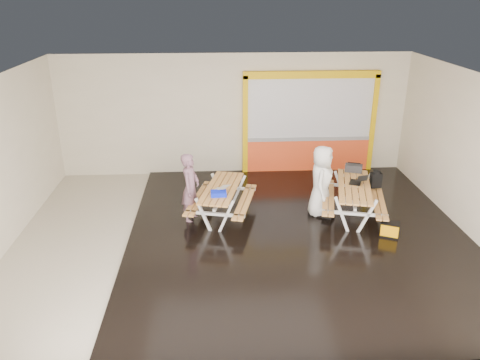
{
  "coord_description": "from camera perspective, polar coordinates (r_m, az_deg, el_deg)",
  "views": [
    {
      "loc": [
        -0.6,
        -9.2,
        5.13
      ],
      "look_at": [
        0.0,
        0.9,
        1.0
      ],
      "focal_mm": 35.2,
      "sensor_mm": 36.0,
      "label": 1
    }
  ],
  "objects": [
    {
      "name": "dark_case",
      "position": [
        11.54,
        10.14,
        -3.83
      ],
      "size": [
        0.56,
        0.53,
        0.17
      ],
      "primitive_type": "cube",
      "rotation": [
        0.0,
        0.0,
        -0.54
      ],
      "color": "black",
      "rests_on": "deck"
    },
    {
      "name": "fluke_bag",
      "position": [
        10.91,
        17.71,
        -5.73
      ],
      "size": [
        0.47,
        0.4,
        0.34
      ],
      "color": "black",
      "rests_on": "deck"
    },
    {
      "name": "backpack",
      "position": [
        12.05,
        16.14,
        0.11
      ],
      "size": [
        0.28,
        0.19,
        0.44
      ],
      "color": "black",
      "rests_on": "picnic_table_right"
    },
    {
      "name": "person_left",
      "position": [
        10.96,
        -6.03,
        -0.96
      ],
      "size": [
        0.56,
        0.7,
        1.67
      ],
      "primitive_type": "imported",
      "rotation": [
        0.0,
        0.0,
        1.27
      ],
      "color": "#7C5667",
      "rests_on": "deck"
    },
    {
      "name": "blue_pouch",
      "position": [
        10.59,
        -2.61,
        -1.65
      ],
      "size": [
        0.35,
        0.25,
        0.1
      ],
      "primitive_type": "cube",
      "rotation": [
        0.0,
        0.0,
        0.03
      ],
      "color": "#0C20E5",
      "rests_on": "picnic_table_left"
    },
    {
      "name": "room",
      "position": [
        9.82,
        0.31,
        2.07
      ],
      "size": [
        10.02,
        8.02,
        3.52
      ],
      "color": "#BEB4A1",
      "rests_on": "ground"
    },
    {
      "name": "person_right",
      "position": [
        11.32,
        9.83,
        -0.17
      ],
      "size": [
        0.79,
        0.99,
        1.76
      ],
      "primitive_type": "imported",
      "rotation": [
        0.0,
        0.0,
        1.27
      ],
      "color": "white",
      "rests_on": "deck"
    },
    {
      "name": "picnic_table_right",
      "position": [
        11.44,
        13.61,
        -1.55
      ],
      "size": [
        1.89,
        2.39,
        0.85
      ],
      "color": "#D5944B",
      "rests_on": "deck"
    },
    {
      "name": "toolbox",
      "position": [
        12.18,
        13.61,
        1.42
      ],
      "size": [
        0.47,
        0.34,
        0.24
      ],
      "color": "black",
      "rests_on": "picnic_table_right"
    },
    {
      "name": "kiosk",
      "position": [
        13.93,
        8.38,
        6.61
      ],
      "size": [
        3.88,
        0.16,
        3.0
      ],
      "color": "#FB4F20",
      "rests_on": "room"
    },
    {
      "name": "laptop_left",
      "position": [
        10.81,
        -2.4,
        -1.14
      ],
      "size": [
        0.46,
        0.45,
        0.15
      ],
      "color": "silver",
      "rests_on": "picnic_table_left"
    },
    {
      "name": "deck",
      "position": [
        10.68,
        7.04,
        -6.53
      ],
      "size": [
        7.5,
        7.98,
        0.05
      ],
      "primitive_type": "cube",
      "color": "black",
      "rests_on": "room"
    },
    {
      "name": "laptop_right",
      "position": [
        11.5,
        14.11,
        -0.1
      ],
      "size": [
        0.52,
        0.49,
        0.17
      ],
      "color": "black",
      "rests_on": "picnic_table_right"
    },
    {
      "name": "picnic_table_left",
      "position": [
        11.12,
        -2.2,
        -1.76
      ],
      "size": [
        1.8,
        2.27,
        0.8
      ],
      "color": "#D5944B",
      "rests_on": "deck"
    }
  ]
}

